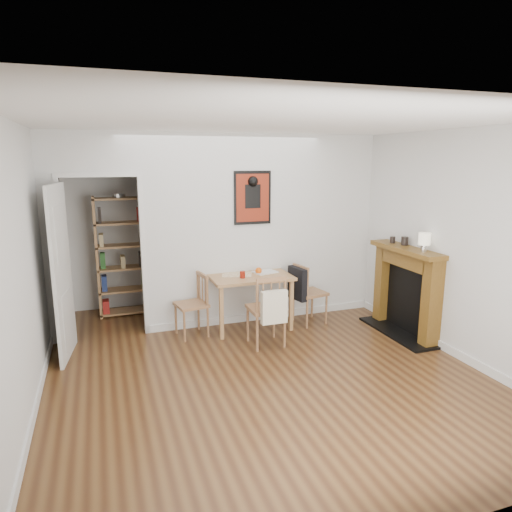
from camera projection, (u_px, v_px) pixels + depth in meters
name	position (u px, v px, depth m)	size (l,w,h in m)	color
ground	(257.00, 363.00, 5.16)	(5.20, 5.20, 0.00)	brown
room_shell	(231.00, 232.00, 6.16)	(5.20, 5.20, 5.20)	silver
dining_table	(250.00, 282.00, 6.13)	(1.08, 0.69, 0.74)	#AA794F
chair_left	(191.00, 305.00, 5.88)	(0.48, 0.48, 0.83)	#9D6B49
chair_right	(309.00, 293.00, 6.34)	(0.55, 0.50, 0.85)	#9D6B49
chair_front	(266.00, 309.00, 5.58)	(0.46, 0.52, 0.91)	#9D6B49
bookshelf	(123.00, 257.00, 6.65)	(0.74, 0.30, 1.75)	#AA794F
fireplace	(407.00, 288.00, 5.95)	(0.45, 1.25, 1.16)	brown
red_glass	(242.00, 275.00, 5.97)	(0.07, 0.07, 0.09)	maroon
orange_fruit	(259.00, 271.00, 6.18)	(0.09, 0.09, 0.09)	#D6530B
placemat	(237.00, 274.00, 6.16)	(0.40, 0.30, 0.00)	beige
notebook	(265.00, 272.00, 6.26)	(0.31, 0.23, 0.02)	silver
mantel_lamp	(424.00, 240.00, 5.53)	(0.15, 0.15, 0.23)	silver
ceramic_jar_a	(405.00, 241.00, 5.95)	(0.09, 0.09, 0.11)	black
ceramic_jar_b	(392.00, 240.00, 6.10)	(0.07, 0.07, 0.09)	black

